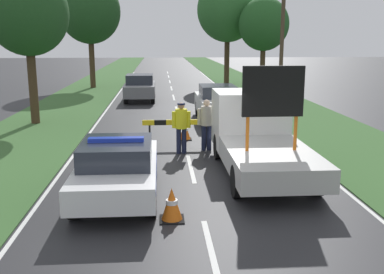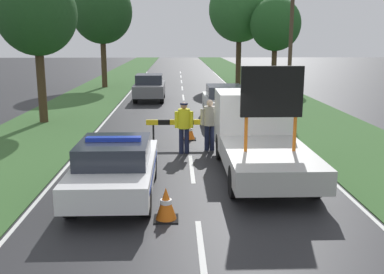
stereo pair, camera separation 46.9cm
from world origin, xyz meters
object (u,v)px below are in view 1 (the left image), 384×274
queued_car_van_white (217,102)px  utility_pole (283,28)px  roadside_tree_near_left (27,14)px  police_officer (181,123)px  roadside_tree_near_right (264,25)px  traffic_cone_behind_barrier (172,204)px  work_truck (257,134)px  roadside_tree_mid_left (228,10)px  queued_car_suv_grey (140,87)px  traffic_cone_near_police (125,142)px  roadside_tree_mid_right (90,12)px  pedestrian_civilian (207,121)px  road_barrier (178,124)px  traffic_cone_near_truck (185,131)px  police_car (118,168)px  traffic_cone_centre_front (251,132)px

queued_car_van_white → utility_pole: size_ratio=0.51×
roadside_tree_near_left → police_officer: bearing=-42.6°
police_officer → roadside_tree_near_right: bearing=-130.1°
traffic_cone_behind_barrier → utility_pole: bearing=66.6°
work_truck → utility_pole: utility_pole is taller
roadside_tree_near_right → roadside_tree_mid_left: roadside_tree_mid_left is taller
queued_car_suv_grey → traffic_cone_near_police: bearing=89.9°
traffic_cone_behind_barrier → roadside_tree_near_left: bearing=117.0°
roadside_tree_near_right → utility_pole: utility_pole is taller
roadside_tree_mid_left → roadside_tree_mid_right: (-10.91, -1.86, -0.28)m
queued_car_suv_grey → roadside_tree_near_left: 9.59m
work_truck → police_officer: 2.92m
work_truck → roadside_tree_mid_left: bearing=-100.1°
queued_car_van_white → utility_pole: bearing=-149.9°
traffic_cone_near_police → pedestrian_civilian: bearing=-6.4°
work_truck → queued_car_suv_grey: size_ratio=1.36×
pedestrian_civilian → queued_car_suv_grey: bearing=90.6°
road_barrier → traffic_cone_near_truck: 1.08m
queued_car_van_white → police_officer: bearing=72.0°
police_officer → traffic_cone_behind_barrier: police_officer is taller
police_car → work_truck: work_truck is taller
roadside_tree_mid_left → roadside_tree_near_left: bearing=-123.7°
traffic_cone_centre_front → roadside_tree_near_right: (4.50, 17.94, 4.57)m
roadside_tree_near_left → work_truck: bearing=-42.5°
road_barrier → queued_car_suv_grey: 12.35m
traffic_cone_behind_barrier → roadside_tree_mid_left: (5.43, 28.73, 5.75)m
traffic_cone_near_police → traffic_cone_near_truck: 2.61m
work_truck → road_barrier: bearing=-58.2°
road_barrier → roadside_tree_near_left: bearing=148.9°
work_truck → roadside_tree_mid_left: 25.59m
queued_car_suv_grey → utility_pole: 9.75m
queued_car_suv_grey → roadside_tree_mid_left: size_ratio=0.48×
police_officer → roadside_tree_mid_left: (4.94, 22.98, 5.06)m
police_officer → roadside_tree_mid_right: 22.46m
roadside_tree_near_left → utility_pole: (12.03, 2.35, -0.53)m
police_officer → traffic_cone_near_police: size_ratio=3.28×
traffic_cone_near_police → traffic_cone_behind_barrier: size_ratio=0.73×
traffic_cone_centre_front → traffic_cone_near_truck: traffic_cone_near_truck is taller
road_barrier → pedestrian_civilian: (0.96, -0.77, 0.26)m
roadside_tree_near_left → roadside_tree_mid_left: bearing=56.3°
traffic_cone_near_truck → utility_pole: utility_pole is taller
police_officer → utility_pole: size_ratio=0.21×
traffic_cone_centre_front → traffic_cone_near_truck: (-2.57, 0.05, 0.06)m
traffic_cone_centre_front → traffic_cone_behind_barrier: bearing=-112.9°
traffic_cone_centre_front → queued_car_van_white: bearing=100.9°
road_barrier → roadside_tree_near_left: roadside_tree_near_left is taller
traffic_cone_centre_front → roadside_tree_mid_right: size_ratio=0.07×
work_truck → roadside_tree_mid_left: (2.78, 24.94, 5.04)m
traffic_cone_near_police → queued_car_van_white: (3.98, 5.49, 0.61)m
work_truck → road_barrier: work_truck is taller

